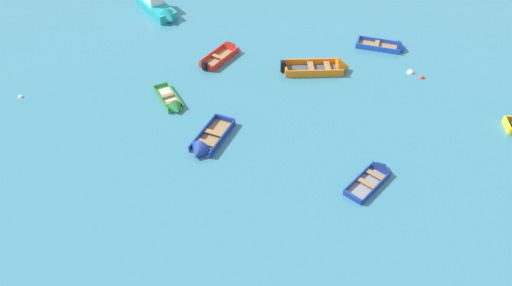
# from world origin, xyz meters

# --- Properties ---
(rowboat_deep_blue_distant_center) EXTENTS (1.85, 3.90, 1.23)m
(rowboat_deep_blue_distant_center) POSITION_xyz_m (-2.73, 20.88, 0.19)
(rowboat_deep_blue_distant_center) COLOR #99754C
(rowboat_deep_blue_distant_center) RESTS_ON ground_plane
(motor_launch_turquoise_outer_right) EXTENTS (4.89, 4.45, 2.05)m
(motor_launch_turquoise_outer_right) POSITION_xyz_m (-11.91, 35.52, 0.57)
(motor_launch_turquoise_outer_right) COLOR teal
(motor_launch_turquoise_outer_right) RESTS_ON ground_plane
(rowboat_orange_cluster_inner) EXTENTS (4.79, 2.68, 1.38)m
(rowboat_orange_cluster_inner) POSITION_xyz_m (2.81, 30.62, 0.24)
(rowboat_orange_cluster_inner) COLOR #4C4C51
(rowboat_orange_cluster_inner) RESTS_ON ground_plane
(rowboat_blue_center) EXTENTS (3.66, 1.42, 1.15)m
(rowboat_blue_center) POSITION_xyz_m (6.88, 34.64, 0.18)
(rowboat_blue_center) COLOR #99754C
(rowboat_blue_center) RESTS_ON ground_plane
(rowboat_green_outer_left) EXTENTS (2.94, 3.05, 0.93)m
(rowboat_green_outer_left) POSITION_xyz_m (-5.96, 24.07, 0.15)
(rowboat_green_outer_left) COLOR beige
(rowboat_green_outer_left) RESTS_ON ground_plane
(rowboat_red_far_left) EXTENTS (2.22, 3.83, 1.13)m
(rowboat_red_far_left) POSITION_xyz_m (-4.63, 30.85, 0.20)
(rowboat_red_far_left) COLOR #99754C
(rowboat_red_far_left) RESTS_ON ground_plane
(rowboat_deep_blue_back_row_center) EXTENTS (2.44, 3.40, 1.04)m
(rowboat_deep_blue_back_row_center) POSITION_xyz_m (6.85, 21.22, 0.15)
(rowboat_deep_blue_back_row_center) COLOR gray
(rowboat_deep_blue_back_row_center) RESTS_ON ground_plane
(mooring_buoy_trailing) EXTENTS (0.31, 0.31, 0.31)m
(mooring_buoy_trailing) POSITION_xyz_m (-15.78, 22.47, 0.00)
(mooring_buoy_trailing) COLOR silver
(mooring_buoy_trailing) RESTS_ON ground_plane
(mooring_buoy_midfield) EXTENTS (0.47, 0.47, 0.47)m
(mooring_buoy_midfield) POSITION_xyz_m (8.29, 31.81, 0.00)
(mooring_buoy_midfield) COLOR silver
(mooring_buoy_midfield) RESTS_ON ground_plane
(mooring_buoy_far_field) EXTENTS (0.34, 0.34, 0.34)m
(mooring_buoy_far_field) POSITION_xyz_m (9.07, 31.38, 0.00)
(mooring_buoy_far_field) COLOR red
(mooring_buoy_far_field) RESTS_ON ground_plane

